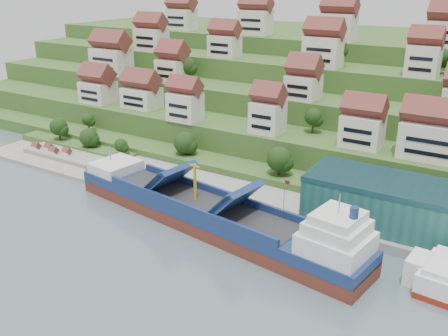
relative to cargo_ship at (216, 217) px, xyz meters
The scene contains 9 objects.
ground 7.91m from the cargo_ship, 169.66° to the left, with size 300.00×300.00×0.00m, color slate.
quay 20.88m from the cargo_ship, 51.68° to the left, with size 180.00×14.00×2.20m, color gray.
pebble_beach 66.52m from the cargo_ship, 168.46° to the left, with size 45.00×20.00×1.00m, color gray.
hillside 105.36m from the cargo_ship, 93.88° to the left, with size 260.00×128.00×31.00m.
hillside_village 66.47m from the cargo_ship, 96.60° to the left, with size 161.57×64.87×29.21m.
hillside_trees 48.46m from the cargo_ship, 103.60° to the left, with size 137.86×62.64×31.30m.
flagpole 16.19m from the cargo_ship, 45.78° to the left, with size 1.28×0.16×8.00m.
beach_huts 68.20m from the cargo_ship, 169.82° to the left, with size 14.40×3.70×2.20m.
cargo_ship is the anchor object (origin of this frame).
Camera 1 is at (60.05, -83.01, 52.25)m, focal length 40.00 mm.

